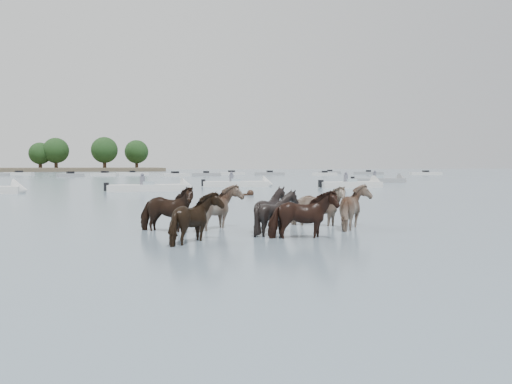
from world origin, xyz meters
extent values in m
plane|color=#4B606C|center=(0.00, 0.00, 0.00)|extent=(400.00, 400.00, 0.00)
imported|color=black|center=(-3.22, 0.79, 0.56)|extent=(2.00, 1.66, 1.55)
imported|color=#9F876B|center=(-1.64, 0.88, 0.56)|extent=(1.75, 1.89, 1.55)
imported|color=black|center=(-0.30, 0.17, 0.54)|extent=(1.41, 1.27, 1.50)
imported|color=gray|center=(1.47, 0.94, 0.53)|extent=(1.94, 1.51, 1.50)
imported|color=black|center=(-2.70, -1.57, 0.52)|extent=(1.59, 1.74, 1.46)
imported|color=black|center=(-0.37, -0.64, 0.51)|extent=(1.56, 1.46, 1.45)
imported|color=black|center=(0.05, -1.54, 0.53)|extent=(1.84, 0.99, 1.49)
imported|color=#826958|center=(2.38, 0.00, 0.56)|extent=(1.57, 1.75, 1.55)
sphere|color=black|center=(3.66, 17.46, 0.12)|extent=(0.44, 0.44, 0.44)
cube|color=black|center=(3.41, 17.46, 0.02)|extent=(0.50, 0.22, 0.18)
cone|color=silver|center=(-10.65, 23.79, 0.20)|extent=(1.00, 1.65, 1.60)
cube|color=silver|center=(-2.20, 24.42, 0.20)|extent=(5.92, 1.88, 0.55)
cone|color=silver|center=(0.72, 24.56, 0.20)|extent=(0.98, 1.64, 1.60)
cube|color=#99ADB7|center=(-2.20, 24.42, 0.55)|extent=(0.85, 1.16, 0.35)
cube|color=black|center=(-5.12, 24.28, 0.35)|extent=(0.37, 0.37, 0.60)
cylinder|color=#595966|center=(-2.60, 24.42, 0.75)|extent=(0.36, 0.36, 0.70)
sphere|color=#595966|center=(-2.60, 24.42, 1.20)|extent=(0.24, 0.24, 0.24)
cube|color=silver|center=(5.69, 30.09, 0.20)|extent=(5.85, 2.70, 0.55)
cone|color=silver|center=(8.45, 29.52, 0.20)|extent=(1.20, 1.75, 1.60)
cube|color=#99ADB7|center=(5.69, 30.09, 0.55)|extent=(1.01, 1.26, 0.35)
cube|color=black|center=(2.93, 30.65, 0.35)|extent=(0.41, 0.41, 0.60)
cylinder|color=#595966|center=(5.29, 30.09, 0.75)|extent=(0.36, 0.36, 0.70)
sphere|color=#595966|center=(5.29, 30.09, 1.20)|extent=(0.24, 0.24, 0.24)
cube|color=silver|center=(14.75, 26.31, 0.20)|extent=(5.38, 1.66, 0.55)
cone|color=silver|center=(17.43, 26.34, 0.20)|extent=(0.92, 1.61, 1.60)
cube|color=#99ADB7|center=(14.75, 26.31, 0.55)|extent=(0.81, 1.13, 0.35)
cube|color=black|center=(12.07, 26.28, 0.35)|extent=(0.35, 0.35, 0.60)
cylinder|color=#595966|center=(14.35, 26.31, 0.75)|extent=(0.36, 0.36, 0.70)
sphere|color=#595966|center=(14.35, 26.31, 1.20)|extent=(0.24, 0.24, 0.24)
cube|color=gray|center=(22.87, 36.39, 0.20)|extent=(5.80, 2.43, 0.55)
cone|color=gray|center=(25.65, 35.96, 0.20)|extent=(1.13, 1.72, 1.60)
cube|color=#99ADB7|center=(22.87, 36.39, 0.55)|extent=(0.96, 1.23, 0.35)
cube|color=black|center=(20.09, 36.82, 0.35)|extent=(0.40, 0.40, 0.60)
cylinder|color=#595966|center=(22.47, 36.39, 0.75)|extent=(0.36, 0.36, 0.70)
sphere|color=#595966|center=(22.47, 36.39, 1.20)|extent=(0.24, 0.24, 0.24)
cube|color=silver|center=(-20.94, 88.26, 0.22)|extent=(5.21, 2.97, 0.60)
cube|color=black|center=(-20.94, 88.26, 0.60)|extent=(1.26, 1.26, 0.50)
cube|color=gray|center=(-11.10, 73.76, 0.22)|extent=(4.30, 2.79, 0.60)
cube|color=black|center=(-11.10, 73.76, 0.60)|extent=(1.28, 1.28, 0.50)
cube|color=silver|center=(-5.90, 78.56, 0.22)|extent=(4.75, 3.21, 0.60)
cube|color=black|center=(-5.90, 78.56, 0.60)|extent=(1.32, 1.32, 0.50)
cube|color=silver|center=(-1.16, 82.62, 0.22)|extent=(5.81, 1.68, 0.60)
cube|color=black|center=(-1.16, 82.62, 0.60)|extent=(1.03, 1.03, 0.50)
cube|color=silver|center=(5.12, 70.80, 0.22)|extent=(4.67, 2.91, 0.60)
cube|color=black|center=(5.12, 70.80, 0.60)|extent=(1.28, 1.28, 0.50)
cube|color=gray|center=(10.65, 73.21, 0.22)|extent=(5.01, 2.17, 0.60)
cube|color=black|center=(10.65, 73.21, 0.60)|extent=(1.13, 1.13, 0.50)
cube|color=silver|center=(16.97, 81.73, 0.22)|extent=(5.16, 2.79, 0.60)
cube|color=black|center=(16.97, 81.73, 0.60)|extent=(1.23, 1.23, 0.50)
cube|color=gray|center=(23.30, 77.89, 0.22)|extent=(5.45, 1.88, 0.60)
cube|color=black|center=(23.30, 77.89, 0.60)|extent=(1.07, 1.07, 0.50)
cube|color=silver|center=(31.26, 70.93, 0.22)|extent=(4.62, 2.85, 0.60)
cube|color=black|center=(31.26, 70.93, 0.60)|extent=(1.27, 1.27, 0.50)
cube|color=gray|center=(39.94, 88.69, 0.22)|extent=(4.78, 2.48, 0.60)
cube|color=black|center=(39.94, 88.69, 0.60)|extent=(1.20, 1.20, 0.50)
cube|color=gray|center=(44.14, 79.36, 0.22)|extent=(5.90, 3.77, 0.60)
cube|color=black|center=(44.14, 79.36, 0.60)|extent=(1.32, 1.32, 0.50)
cube|color=silver|center=(51.90, 71.57, 0.22)|extent=(6.01, 2.64, 0.60)
cube|color=black|center=(51.90, 71.57, 0.60)|extent=(1.18, 1.18, 0.50)
cylinder|color=#382619|center=(-25.08, 151.24, 1.45)|extent=(1.00, 1.00, 2.90)
sphere|color=black|center=(-25.08, 151.24, 5.23)|extent=(6.44, 6.44, 6.44)
cylinder|color=#382619|center=(-20.65, 150.64, 1.69)|extent=(1.00, 1.00, 3.38)
sphere|color=black|center=(-20.65, 150.64, 6.10)|extent=(7.51, 7.51, 7.51)
cylinder|color=#382619|center=(-6.79, 146.18, 1.73)|extent=(1.00, 1.00, 3.45)
sphere|color=black|center=(-6.79, 146.18, 6.23)|extent=(7.67, 7.67, 7.67)
cylinder|color=#382619|center=(2.86, 155.79, 1.67)|extent=(1.00, 1.00, 3.33)
sphere|color=black|center=(2.86, 155.79, 6.02)|extent=(7.41, 7.41, 7.41)
camera|label=1|loc=(-4.71, -14.23, 1.92)|focal=36.69mm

